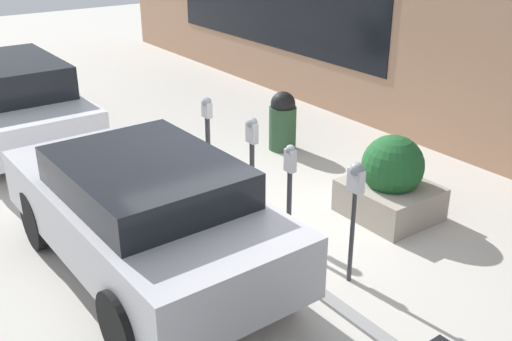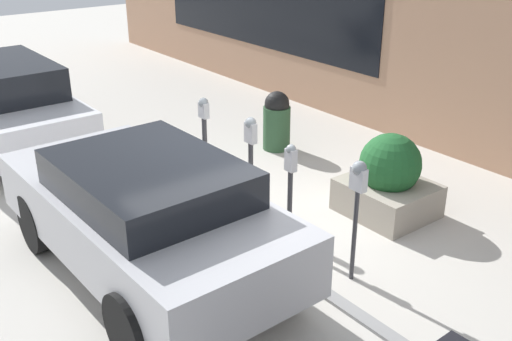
% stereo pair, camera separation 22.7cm
% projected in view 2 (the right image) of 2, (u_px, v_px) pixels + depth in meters
% --- Properties ---
extents(ground_plane, '(40.00, 40.00, 0.00)m').
position_uv_depth(ground_plane, '(250.00, 238.00, 7.76)').
color(ground_plane, beige).
extents(curb_strip, '(24.50, 0.16, 0.04)m').
position_uv_depth(curb_strip, '(245.00, 239.00, 7.70)').
color(curb_strip, gray).
rests_on(curb_strip, ground_plane).
extents(building_facade, '(24.50, 0.17, 4.09)m').
position_uv_depth(building_facade, '(476.00, 38.00, 9.43)').
color(building_facade, tan).
rests_on(building_facade, ground_plane).
extents(parking_meter_nearest, '(0.19, 0.16, 1.47)m').
position_uv_depth(parking_meter_nearest, '(358.00, 190.00, 6.46)').
color(parking_meter_nearest, '#38383D').
rests_on(parking_meter_nearest, ground_plane).
extents(parking_meter_second, '(0.14, 0.12, 1.37)m').
position_uv_depth(parking_meter_second, '(290.00, 180.00, 7.24)').
color(parking_meter_second, '#38383D').
rests_on(parking_meter_second, ground_plane).
extents(parking_meter_middle, '(0.17, 0.15, 1.46)m').
position_uv_depth(parking_meter_middle, '(251.00, 150.00, 7.87)').
color(parking_meter_middle, '#38383D').
rests_on(parking_meter_middle, ground_plane).
extents(parking_meter_fourth, '(0.16, 0.14, 1.48)m').
position_uv_depth(parking_meter_fourth, '(204.00, 132.00, 8.61)').
color(parking_meter_fourth, '#38383D').
rests_on(parking_meter_fourth, ground_plane).
extents(planter_box, '(1.17, 1.07, 1.17)m').
position_uv_depth(planter_box, '(389.00, 181.00, 8.21)').
color(planter_box, '#A39989').
rests_on(planter_box, ground_plane).
extents(parked_car_middle, '(4.17, 1.95, 1.46)m').
position_uv_depth(parked_car_middle, '(145.00, 212.00, 6.71)').
color(parked_car_middle, '#B7B7BC').
rests_on(parked_car_middle, ground_plane).
extents(parked_car_rear, '(4.54, 1.94, 1.52)m').
position_uv_depth(parked_car_rear, '(0.00, 101.00, 10.54)').
color(parked_car_rear, silver).
rests_on(parked_car_rear, ground_plane).
extents(trash_bin, '(0.48, 0.48, 1.04)m').
position_uv_depth(trash_bin, '(277.00, 120.00, 10.45)').
color(trash_bin, '#2D5133').
rests_on(trash_bin, ground_plane).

